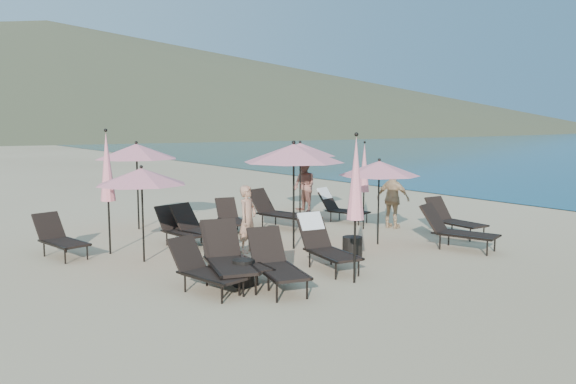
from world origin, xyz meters
TOP-DOWN VIEW (x-y plane):
  - ground at (0.00, 0.00)m, footprint 800.00×800.00m
  - volcanic_headland at (71.37, 302.62)m, footprint 690.00×690.00m
  - lounger_0 at (-4.10, -0.02)m, footprint 0.91×1.63m
  - lounger_1 at (-3.37, 0.25)m, footprint 0.82×1.84m
  - lounger_2 at (-2.95, -0.54)m, footprint 1.05×1.81m
  - lounger_3 at (-1.36, 0.07)m, footprint 0.85×1.75m
  - lounger_4 at (2.22, -0.36)m, footprint 1.17×1.86m
  - lounger_5 at (3.48, 0.72)m, footprint 0.69×1.67m
  - lounger_6 at (-5.50, 4.19)m, footprint 0.92×1.67m
  - lounger_7 at (-2.85, 3.68)m, footprint 0.84×1.65m
  - lounger_8 at (-2.48, 3.37)m, footprint 1.14×1.79m
  - lounger_9 at (-1.03, 4.45)m, footprint 0.88×1.59m
  - lounger_10 at (0.35, 4.33)m, footprint 1.15×1.93m
  - lounger_11 at (2.42, 4.05)m, footprint 1.01×1.66m
  - lounger_12 at (-3.51, 0.21)m, footprint 1.19×1.98m
  - umbrella_open_0 at (-4.17, 2.65)m, footprint 1.90×1.90m
  - umbrella_open_1 at (-0.86, 1.83)m, footprint 2.34×2.34m
  - umbrella_open_2 at (1.09, 1.05)m, footprint 1.94×1.94m
  - umbrella_open_3 at (-2.93, 6.30)m, footprint 2.27×2.27m
  - umbrella_open_4 at (1.99, 5.44)m, footprint 2.22×2.22m
  - umbrella_closed_0 at (-1.60, -1.11)m, footprint 0.32×0.32m
  - umbrella_closed_1 at (2.15, 2.70)m, footprint 0.29×0.29m
  - umbrella_closed_2 at (-4.52, 3.79)m, footprint 0.33×0.33m
  - side_table_0 at (-3.35, -0.09)m, footprint 0.39×0.39m
  - side_table_1 at (-0.27, 0.44)m, footprint 0.44×0.44m
  - beachgoer_a at (-1.90, 2.17)m, footprint 0.66×0.58m
  - beachgoer_b at (2.69, 6.16)m, footprint 0.69×0.87m
  - beachgoer_c at (2.95, 2.37)m, footprint 0.68×1.05m

SIDE VIEW (x-z plane):
  - ground at x=0.00m, z-range 0.00..0.00m
  - side_table_1 at x=-0.27m, z-range 0.00..0.45m
  - side_table_0 at x=-3.35m, z-range 0.00..0.48m
  - lounger_9 at x=-1.03m, z-range -0.03..0.84m
  - lounger_0 at x=-4.10m, z-range -0.03..0.86m
  - lounger_6 at x=-5.50m, z-range -0.03..0.88m
  - lounger_7 at x=-2.85m, z-range -0.03..0.88m
  - lounger_5 at x=3.48m, z-range -0.03..0.92m
  - lounger_8 at x=-2.48m, z-range -0.03..0.93m
  - lounger_2 at x=-2.95m, z-range -0.03..0.95m
  - lounger_11 at x=2.42m, z-range -0.02..0.96m
  - lounger_4 at x=2.22m, z-range -0.03..0.97m
  - lounger_1 at x=-3.37m, z-range -0.03..1.00m
  - lounger_10 at x=0.35m, z-range -0.03..1.01m
  - lounger_12 at x=-3.51m, z-range -0.03..1.03m
  - lounger_3 at x=-1.36m, z-range -0.02..1.02m
  - beachgoer_a at x=-1.90m, z-range 0.00..1.52m
  - beachgoer_c at x=2.95m, z-range 0.00..1.66m
  - beachgoer_b at x=2.69m, z-range 0.00..1.72m
  - umbrella_closed_1 at x=2.15m, z-range 0.48..2.92m
  - umbrella_open_0 at x=-4.17m, z-range 0.79..2.84m
  - umbrella_open_2 at x=1.09m, z-range 0.80..2.89m
  - umbrella_closed_0 at x=-1.60m, z-range 0.54..3.29m
  - umbrella_closed_2 at x=-4.52m, z-range 0.55..3.35m
  - umbrella_open_4 at x=1.99m, z-range 0.92..3.30m
  - umbrella_open_3 at x=-2.93m, z-range 0.94..3.37m
  - umbrella_open_1 at x=-0.86m, z-range 0.97..3.49m
  - volcanic_headland at x=71.37m, z-range -1.01..53.99m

